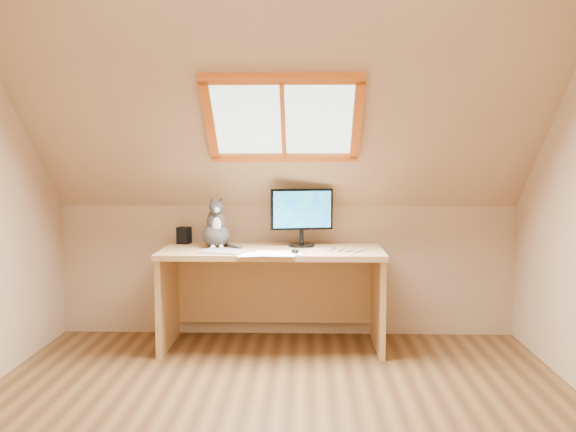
{
  "coord_description": "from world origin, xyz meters",
  "views": [
    {
      "loc": [
        0.15,
        -3.16,
        1.38
      ],
      "look_at": [
        0.03,
        1.0,
        0.99
      ],
      "focal_mm": 40.0,
      "sensor_mm": 36.0,
      "label": 1
    }
  ],
  "objects": [
    {
      "name": "papers",
      "position": [
        -0.1,
        1.12,
        0.72
      ],
      "size": [
        0.35,
        0.3,
        0.01
      ],
      "color": "white",
      "rests_on": "desk"
    },
    {
      "name": "monitor",
      "position": [
        0.12,
        1.5,
        0.97
      ],
      "size": [
        0.46,
        0.19,
        0.42
      ],
      "color": "black",
      "rests_on": "desk"
    },
    {
      "name": "desk",
      "position": [
        -0.09,
        1.45,
        0.5
      ],
      "size": [
        1.58,
        0.69,
        0.72
      ],
      "color": "tan",
      "rests_on": "ground"
    },
    {
      "name": "room_shell",
      "position": [
        0.0,
        -0.09,
        1.43
      ],
      "size": [
        3.52,
        3.52,
        2.41
      ],
      "color": "tan",
      "rests_on": "ground"
    },
    {
      "name": "cat",
      "position": [
        -0.5,
        1.44,
        0.85
      ],
      "size": [
        0.25,
        0.28,
        0.38
      ],
      "color": "#413C39",
      "rests_on": "desk"
    },
    {
      "name": "mouse",
      "position": [
        0.08,
        1.15,
        0.74
      ],
      "size": [
        0.07,
        0.1,
        0.03
      ],
      "primitive_type": "ellipsoid",
      "rotation": [
        0.0,
        0.0,
        0.13
      ],
      "color": "black",
      "rests_on": "desk"
    },
    {
      "name": "ground",
      "position": [
        0.0,
        0.0,
        0.0
      ],
      "size": [
        3.5,
        3.5,
        0.0
      ],
      "primitive_type": "plane",
      "color": "brown",
      "rests_on": "ground"
    },
    {
      "name": "cables",
      "position": [
        0.33,
        1.26,
        0.73
      ],
      "size": [
        0.51,
        0.26,
        0.01
      ],
      "color": "silver",
      "rests_on": "desk"
    },
    {
      "name": "desk_speaker",
      "position": [
        -0.77,
        1.63,
        0.78
      ],
      "size": [
        0.11,
        0.11,
        0.13
      ],
      "primitive_type": "cube",
      "rotation": [
        0.0,
        0.0,
        -0.29
      ],
      "color": "black",
      "rests_on": "desk"
    },
    {
      "name": "graphics_tablet",
      "position": [
        -0.41,
        1.19,
        0.73
      ],
      "size": [
        0.34,
        0.28,
        0.01
      ],
      "primitive_type": "cube",
      "rotation": [
        0.0,
        0.0,
        -0.22
      ],
      "color": "#B2B2B7",
      "rests_on": "desk"
    }
  ]
}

